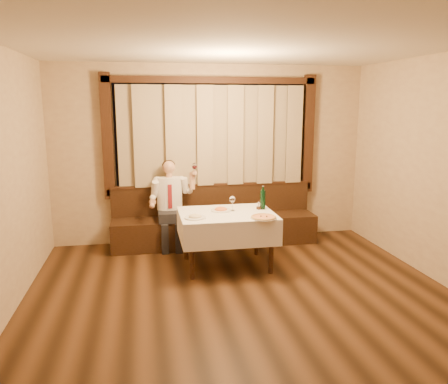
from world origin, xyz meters
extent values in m
cube|color=black|center=(0.00, 0.00, -0.01)|extent=(5.00, 6.00, 0.01)
cube|color=silver|center=(0.00, 0.00, 2.80)|extent=(5.00, 6.00, 0.01)
cube|color=tan|center=(0.00, 3.00, 1.40)|extent=(5.00, 0.01, 2.80)
cube|color=black|center=(0.00, 2.98, 1.70)|extent=(3.00, 0.02, 1.60)
cube|color=orange|center=(-0.70, 2.97, 1.40)|extent=(0.50, 0.01, 0.40)
cube|color=black|center=(0.00, 2.94, 0.85)|extent=(3.30, 0.12, 0.10)
cube|color=black|center=(0.00, 2.94, 2.55)|extent=(3.30, 0.12, 0.10)
cube|color=black|center=(-1.60, 2.94, 1.70)|extent=(0.16, 0.12, 1.90)
cube|color=black|center=(1.60, 2.94, 1.70)|extent=(0.16, 0.12, 1.90)
cube|color=#856E55|center=(0.00, 2.88, 1.70)|extent=(2.90, 0.08, 1.55)
cube|color=black|center=(0.00, 2.68, 0.23)|extent=(3.20, 0.60, 0.45)
cube|color=black|center=(0.00, 2.92, 0.68)|extent=(3.20, 0.12, 0.45)
cube|color=black|center=(0.00, 2.92, 0.92)|extent=(3.20, 0.14, 0.04)
cylinder|color=black|center=(-0.52, 1.33, 0.35)|extent=(0.06, 0.06, 0.71)
cylinder|color=black|center=(0.52, 1.33, 0.35)|extent=(0.06, 0.06, 0.71)
cylinder|color=black|center=(-0.52, 2.07, 0.35)|extent=(0.06, 0.06, 0.71)
cylinder|color=black|center=(0.52, 2.07, 0.35)|extent=(0.06, 0.06, 0.71)
cube|color=black|center=(0.00, 1.70, 0.73)|extent=(1.20, 0.90, 0.04)
cube|color=white|center=(0.00, 1.70, 0.75)|extent=(1.26, 0.96, 0.01)
cube|color=white|center=(0.00, 1.22, 0.58)|extent=(1.26, 0.01, 0.35)
cube|color=white|center=(0.00, 2.18, 0.58)|extent=(1.26, 0.01, 0.35)
cube|color=white|center=(-0.63, 1.70, 0.58)|extent=(0.01, 0.96, 0.35)
cube|color=white|center=(0.63, 1.70, 0.58)|extent=(0.01, 0.96, 0.35)
cylinder|color=white|center=(0.41, 1.32, 0.76)|extent=(0.34, 0.34, 0.01)
cylinder|color=#CB521E|center=(0.41, 1.32, 0.77)|extent=(0.31, 0.31, 0.01)
torus|color=tan|center=(0.41, 1.32, 0.78)|extent=(0.32, 0.32, 0.02)
sphere|color=black|center=(0.38, 1.34, 0.78)|extent=(0.02, 0.02, 0.02)
sphere|color=black|center=(0.45, 1.31, 0.78)|extent=(0.02, 0.02, 0.02)
cylinder|color=white|center=(-0.06, 1.81, 0.76)|extent=(0.28, 0.28, 0.02)
ellipsoid|color=#C34E1F|center=(-0.06, 1.81, 0.81)|extent=(0.17, 0.17, 0.08)
cylinder|color=white|center=(-0.45, 1.49, 0.76)|extent=(0.28, 0.28, 0.02)
ellipsoid|color=#CCB884|center=(-0.45, 1.49, 0.81)|extent=(0.17, 0.17, 0.08)
cylinder|color=#0D3F1E|center=(0.53, 1.80, 0.89)|extent=(0.07, 0.07, 0.27)
cylinder|color=#0D3F1E|center=(0.53, 1.80, 1.05)|extent=(0.03, 0.03, 0.06)
cylinder|color=silver|center=(0.53, 1.80, 1.08)|extent=(0.03, 0.03, 0.01)
cylinder|color=white|center=(0.09, 1.78, 0.76)|extent=(0.07, 0.07, 0.01)
cylinder|color=white|center=(0.09, 1.78, 0.82)|extent=(0.01, 0.01, 0.11)
ellipsoid|color=white|center=(0.09, 1.78, 0.92)|extent=(0.08, 0.08, 0.09)
cube|color=black|center=(0.51, 1.81, 0.77)|extent=(0.12, 0.09, 0.04)
cube|color=black|center=(0.51, 1.81, 0.84)|extent=(0.03, 0.06, 0.08)
cylinder|color=white|center=(0.47, 1.80, 0.82)|extent=(0.03, 0.03, 0.07)
cylinder|color=silver|center=(0.47, 1.80, 0.85)|extent=(0.03, 0.03, 0.01)
cylinder|color=white|center=(0.54, 1.83, 0.82)|extent=(0.03, 0.03, 0.07)
cylinder|color=silver|center=(0.54, 1.83, 0.85)|extent=(0.03, 0.03, 0.01)
cube|color=black|center=(-0.70, 2.57, 0.52)|extent=(0.37, 0.42, 0.15)
cube|color=black|center=(-0.80, 2.37, 0.23)|extent=(0.10, 0.11, 0.45)
cube|color=black|center=(-0.60, 2.37, 0.23)|extent=(0.10, 0.11, 0.45)
ellipsoid|color=white|center=(-0.70, 2.71, 0.85)|extent=(0.39, 0.24, 0.50)
cube|color=maroon|center=(-0.70, 2.58, 0.82)|extent=(0.06, 0.01, 0.37)
cylinder|color=tan|center=(-0.70, 2.71, 1.13)|extent=(0.09, 0.09, 0.07)
sphere|color=tan|center=(-0.70, 2.71, 1.25)|extent=(0.19, 0.19, 0.19)
ellipsoid|color=black|center=(-0.70, 2.74, 1.28)|extent=(0.20, 0.20, 0.15)
sphere|color=white|center=(-0.89, 2.71, 1.05)|extent=(0.12, 0.12, 0.12)
sphere|color=white|center=(-0.52, 2.71, 1.05)|extent=(0.12, 0.12, 0.12)
sphere|color=tan|center=(-0.98, 2.33, 0.75)|extent=(0.08, 0.08, 0.08)
sphere|color=tan|center=(-0.33, 2.55, 1.17)|extent=(0.09, 0.09, 0.09)
cylinder|color=white|center=(-0.33, 2.52, 1.21)|extent=(0.01, 0.01, 0.10)
ellipsoid|color=white|center=(-0.33, 2.52, 1.29)|extent=(0.08, 0.08, 0.10)
ellipsoid|color=#4C070F|center=(-0.33, 2.52, 1.27)|extent=(0.06, 0.06, 0.06)
camera|label=1|loc=(-1.08, -3.89, 2.20)|focal=35.00mm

